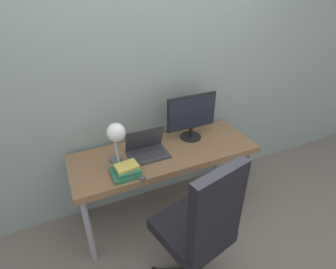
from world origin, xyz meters
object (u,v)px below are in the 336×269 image
at_px(monitor, 192,115).
at_px(book_stack, 126,170).
at_px(desk_lamp, 116,135).
at_px(office_chair, 201,225).
at_px(laptop, 147,149).

bearing_deg(monitor, book_stack, -158.46).
xyz_separation_m(desk_lamp, office_chair, (0.36, -0.67, -0.43)).
bearing_deg(desk_lamp, laptop, 22.58).
distance_m(desk_lamp, office_chair, 0.88).
distance_m(monitor, desk_lamp, 0.79).
bearing_deg(book_stack, office_chair, -60.86).
height_order(laptop, desk_lamp, desk_lamp).
distance_m(laptop, desk_lamp, 0.40).
xyz_separation_m(laptop, desk_lamp, (-0.27, -0.11, 0.27)).
relative_size(monitor, book_stack, 2.26).
relative_size(laptop, desk_lamp, 0.81).
distance_m(monitor, book_stack, 0.81).
xyz_separation_m(monitor, office_chair, (-0.40, -0.88, -0.35)).
bearing_deg(office_chair, monitor, 65.86).
bearing_deg(office_chair, laptop, 96.28).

